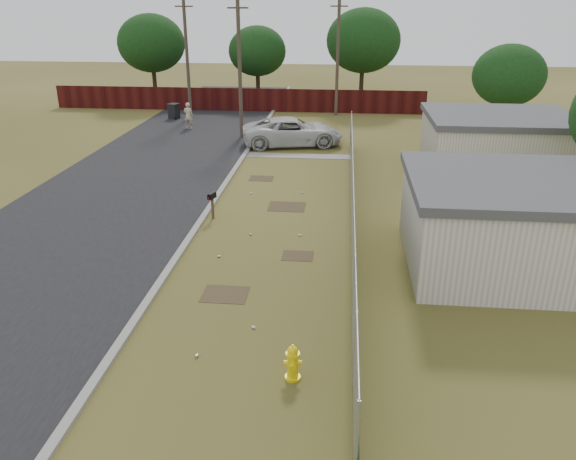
# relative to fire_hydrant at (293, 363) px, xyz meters

# --- Properties ---
(ground) EXTENTS (120.00, 120.00, 0.00)m
(ground) POSITION_rel_fire_hydrant_xyz_m (-1.66, 8.91, -0.45)
(ground) COLOR olive
(ground) RESTS_ON ground
(street) EXTENTS (15.10, 60.00, 0.12)m
(street) POSITION_rel_fire_hydrant_xyz_m (-8.41, 16.96, -0.43)
(street) COLOR black
(street) RESTS_ON ground
(chainlink_fence) EXTENTS (0.10, 27.06, 2.02)m
(chainlink_fence) POSITION_rel_fire_hydrant_xyz_m (1.47, 9.93, 0.35)
(chainlink_fence) COLOR #989AA0
(chainlink_fence) RESTS_ON ground
(privacy_fence) EXTENTS (30.00, 0.12, 1.80)m
(privacy_fence) POSITION_rel_fire_hydrant_xyz_m (-7.66, 33.91, 0.45)
(privacy_fence) COLOR #3F100D
(privacy_fence) RESTS_ON ground
(utility_poles) EXTENTS (12.60, 8.24, 9.00)m
(utility_poles) POSITION_rel_fire_hydrant_xyz_m (-5.32, 29.58, 4.25)
(utility_poles) COLOR brown
(utility_poles) RESTS_ON ground
(houses) EXTENTS (9.30, 17.24, 3.10)m
(houses) POSITION_rel_fire_hydrant_xyz_m (8.04, 12.04, 1.11)
(houses) COLOR silver
(houses) RESTS_ON ground
(horizon_trees) EXTENTS (33.32, 31.94, 7.78)m
(horizon_trees) POSITION_rel_fire_hydrant_xyz_m (-0.82, 32.47, 4.18)
(horizon_trees) COLOR #322616
(horizon_trees) RESTS_ON ground
(fire_hydrant) EXTENTS (0.44, 0.44, 0.96)m
(fire_hydrant) POSITION_rel_fire_hydrant_xyz_m (0.00, 0.00, 0.00)
(fire_hydrant) COLOR yellow
(fire_hydrant) RESTS_ON ground
(mailbox) EXTENTS (0.31, 0.49, 1.13)m
(mailbox) POSITION_rel_fire_hydrant_xyz_m (-4.26, 10.21, 0.44)
(mailbox) COLOR brown
(mailbox) RESTS_ON ground
(pickup_truck) EXTENTS (6.59, 4.10, 1.70)m
(pickup_truck) POSITION_rel_fire_hydrant_xyz_m (-2.12, 22.98, 0.40)
(pickup_truck) COLOR silver
(pickup_truck) RESTS_ON ground
(pedestrian) EXTENTS (0.68, 0.47, 1.79)m
(pedestrian) POSITION_rel_fire_hydrant_xyz_m (-9.79, 27.11, 0.45)
(pedestrian) COLOR beige
(pedestrian) RESTS_ON ground
(trash_bin) EXTENTS (0.92, 0.99, 1.13)m
(trash_bin) POSITION_rel_fire_hydrant_xyz_m (-11.79, 30.33, 0.13)
(trash_bin) COLOR black
(trash_bin) RESTS_ON ground
(scattered_litter) EXTENTS (2.79, 13.27, 0.07)m
(scattered_litter) POSITION_rel_fire_hydrant_xyz_m (-2.00, 7.69, -0.41)
(scattered_litter) COLOR silver
(scattered_litter) RESTS_ON ground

